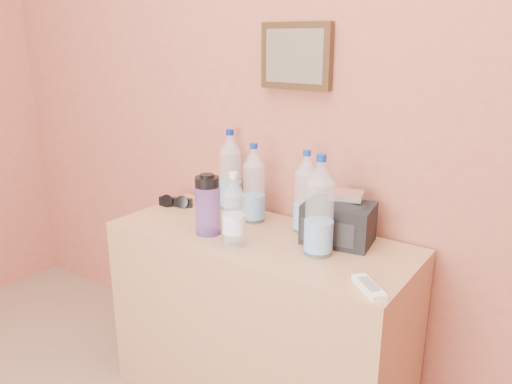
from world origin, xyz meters
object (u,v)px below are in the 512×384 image
pet_small (234,214)px  ac_remote (369,287)px  pet_large_d (319,211)px  toiletry_bag (339,220)px  pet_large_a (254,187)px  foil_packet (347,195)px  pet_large_c (306,196)px  pet_large_b (230,174)px  sunglasses (176,202)px  nalgene_bottle (208,205)px  dresser (259,320)px

pet_small → ac_remote: size_ratio=1.88×
pet_large_d → toiletry_bag: size_ratio=1.45×
pet_large_a → ac_remote: 0.70m
pet_small → foil_packet: pet_small is taller
toiletry_bag → pet_large_c: bearing=162.0°
pet_large_c → ac_remote: pet_large_c is taller
foil_packet → pet_large_c: bearing=177.5°
pet_small → foil_packet: (0.31, 0.27, 0.06)m
pet_large_b → ac_remote: bearing=-24.3°
pet_large_b → pet_large_c: 0.41m
sunglasses → nalgene_bottle: bearing=-47.6°
pet_large_b → sunglasses: (-0.22, -0.13, -0.14)m
ac_remote → foil_packet: bearing=167.3°
ac_remote → pet_large_a: bearing=-163.9°
nalgene_bottle → pet_large_c: bearing=39.1°
pet_large_d → foil_packet: 0.16m
dresser → foil_packet: size_ratio=10.28×
nalgene_bottle → toiletry_bag: nalgene_bottle is taller
dresser → foil_packet: (0.29, 0.14, 0.55)m
pet_large_b → foil_packet: pet_large_b is taller
pet_large_b → foil_packet: (0.58, -0.06, 0.02)m
pet_small → ac_remote: pet_small is taller
pet_large_b → toiletry_bag: pet_large_b is taller
pet_large_a → sunglasses: pet_large_a is taller
sunglasses → pet_small: bearing=-43.7°
pet_large_c → pet_small: bearing=-116.8°
dresser → pet_large_b: (-0.29, 0.19, 0.53)m
nalgene_bottle → dresser: bearing=28.4°
foil_packet → pet_large_b: bearing=174.1°
pet_large_c → toiletry_bag: pet_large_c is taller
dresser → pet_large_a: size_ratio=3.64×
pet_large_d → pet_small: bearing=-159.1°
nalgene_bottle → ac_remote: bearing=-6.2°
toiletry_bag → sunglasses: bearing=174.3°
pet_large_d → sunglasses: (-0.77, 0.09, -0.14)m
nalgene_bottle → sunglasses: nalgene_bottle is taller
pet_small → dresser: bearing=80.9°
pet_large_c → foil_packet: bearing=-2.5°
foil_packet → sunglasses: bearing=-175.3°
pet_large_c → sunglasses: (-0.62, -0.07, -0.12)m
dresser → pet_large_d: pet_large_d is taller
ac_remote → foil_packet: (-0.22, 0.30, 0.17)m
pet_small → nalgene_bottle: bearing=166.5°
ac_remote → toiletry_bag: bearing=171.1°
pet_large_b → toiletry_bag: size_ratio=1.43×
nalgene_bottle → ac_remote: size_ratio=1.62×
dresser → pet_large_d: size_ratio=3.33×
pet_large_d → nalgene_bottle: bearing=-170.6°
pet_large_a → foil_packet: 0.40m
ac_remote → dresser: bearing=-157.3°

